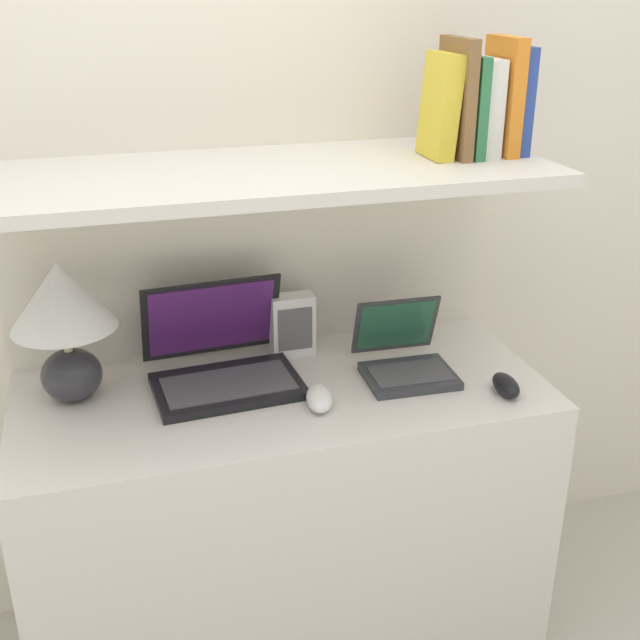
# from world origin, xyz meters

# --- Properties ---
(wall_back) EXTENTS (6.00, 0.05, 2.40)m
(wall_back) POSITION_xyz_m (0.00, 0.60, 1.20)
(wall_back) COLOR silver
(wall_back) RESTS_ON ground_plane
(desk) EXTENTS (1.24, 0.54, 0.75)m
(desk) POSITION_xyz_m (0.00, 0.27, 0.38)
(desk) COLOR silver
(desk) RESTS_ON ground_plane
(back_riser) EXTENTS (1.24, 0.04, 1.24)m
(back_riser) POSITION_xyz_m (0.00, 0.56, 0.62)
(back_riser) COLOR silver
(back_riser) RESTS_ON ground_plane
(shelf) EXTENTS (1.24, 0.48, 0.03)m
(shelf) POSITION_xyz_m (0.00, 0.33, 1.25)
(shelf) COLOR silver
(shelf) RESTS_ON back_riser
(table_lamp) EXTENTS (0.23, 0.23, 0.33)m
(table_lamp) POSITION_xyz_m (-0.47, 0.37, 0.97)
(table_lamp) COLOR #2D2D33
(table_lamp) RESTS_ON desk
(laptop_large) EXTENTS (0.36, 0.31, 0.23)m
(laptop_large) POSITION_xyz_m (-0.13, 0.35, 0.80)
(laptop_large) COLOR black
(laptop_large) RESTS_ON desk
(laptop_small) EXTENTS (0.22, 0.23, 0.17)m
(laptop_small) POSITION_xyz_m (0.30, 0.27, 0.79)
(laptop_small) COLOR #333338
(laptop_small) RESTS_ON desk
(computer_mouse) EXTENTS (0.08, 0.12, 0.04)m
(computer_mouse) POSITION_xyz_m (0.06, 0.17, 0.78)
(computer_mouse) COLOR white
(computer_mouse) RESTS_ON desk
(second_mouse) EXTENTS (0.06, 0.11, 0.04)m
(second_mouse) POSITION_xyz_m (0.49, 0.11, 0.78)
(second_mouse) COLOR black
(second_mouse) RESTS_ON desk
(router_box) EXTENTS (0.11, 0.06, 0.16)m
(router_box) POSITION_xyz_m (0.07, 0.45, 0.83)
(router_box) COLOR white
(router_box) RESTS_ON desk
(book_blue) EXTENTS (0.02, 0.13, 0.24)m
(book_blue) POSITION_xyz_m (0.58, 0.33, 1.38)
(book_blue) COLOR #284293
(book_blue) RESTS_ON shelf
(book_orange) EXTENTS (0.03, 0.15, 0.26)m
(book_orange) POSITION_xyz_m (0.54, 0.33, 1.39)
(book_orange) COLOR orange
(book_orange) RESTS_ON shelf
(book_white) EXTENTS (0.04, 0.12, 0.21)m
(book_white) POSITION_xyz_m (0.50, 0.33, 1.37)
(book_white) COLOR silver
(book_white) RESTS_ON shelf
(book_green) EXTENTS (0.02, 0.16, 0.22)m
(book_green) POSITION_xyz_m (0.46, 0.33, 1.38)
(book_green) COLOR #2D7042
(book_green) RESTS_ON shelf
(book_brown) EXTENTS (0.03, 0.16, 0.26)m
(book_brown) POSITION_xyz_m (0.43, 0.33, 1.39)
(book_brown) COLOR brown
(book_brown) RESTS_ON shelf
(book_yellow) EXTENTS (0.06, 0.13, 0.23)m
(book_yellow) POSITION_xyz_m (0.39, 0.33, 1.38)
(book_yellow) COLOR gold
(book_yellow) RESTS_ON shelf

